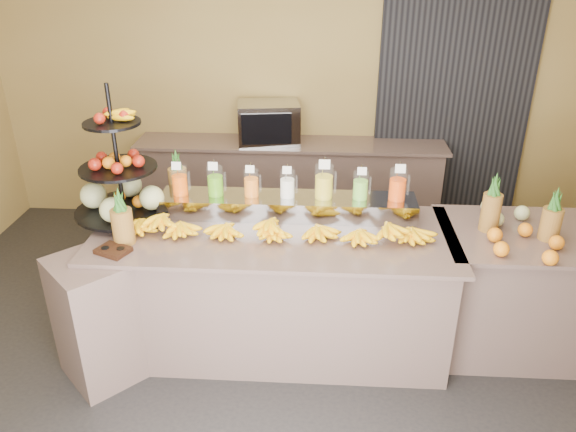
# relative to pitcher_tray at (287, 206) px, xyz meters

# --- Properties ---
(ground) EXTENTS (6.00, 6.00, 0.00)m
(ground) POSITION_rel_pitcher_tray_xyz_m (-0.07, -0.58, -1.01)
(ground) COLOR black
(ground) RESTS_ON ground
(room_envelope) EXTENTS (6.04, 5.02, 2.82)m
(room_envelope) POSITION_rel_pitcher_tray_xyz_m (0.11, 0.21, 0.87)
(room_envelope) COLOR olive
(room_envelope) RESTS_ON ground
(buffet_counter) EXTENTS (2.75, 1.25, 0.93)m
(buffet_counter) POSITION_rel_pitcher_tray_xyz_m (-0.19, -0.32, -0.54)
(buffet_counter) COLOR gray
(buffet_counter) RESTS_ON ground
(right_counter) EXTENTS (1.08, 0.88, 0.93)m
(right_counter) POSITION_rel_pitcher_tray_xyz_m (1.63, -0.18, -0.54)
(right_counter) COLOR gray
(right_counter) RESTS_ON ground
(back_ledge) EXTENTS (3.10, 0.55, 0.93)m
(back_ledge) POSITION_rel_pitcher_tray_xyz_m (-0.07, 1.67, -0.54)
(back_ledge) COLOR gray
(back_ledge) RESTS_ON ground
(pitcher_tray) EXTENTS (1.85, 0.30, 0.15)m
(pitcher_tray) POSITION_rel_pitcher_tray_xyz_m (0.00, 0.00, 0.00)
(pitcher_tray) COLOR gray
(pitcher_tray) RESTS_ON buffet_counter
(juice_pitcher_orange_a) EXTENTS (0.11, 0.12, 0.28)m
(juice_pitcher_orange_a) POSITION_rel_pitcher_tray_xyz_m (-0.78, -0.00, 0.17)
(juice_pitcher_orange_a) COLOR silver
(juice_pitcher_orange_a) RESTS_ON pitcher_tray
(juice_pitcher_green) EXTENTS (0.12, 0.12, 0.28)m
(juice_pitcher_green) POSITION_rel_pitcher_tray_xyz_m (-0.52, -0.00, 0.17)
(juice_pitcher_green) COLOR silver
(juice_pitcher_green) RESTS_ON pitcher_tray
(juice_pitcher_orange_b) EXTENTS (0.11, 0.11, 0.26)m
(juice_pitcher_orange_b) POSITION_rel_pitcher_tray_xyz_m (-0.26, -0.00, 0.16)
(juice_pitcher_orange_b) COLOR silver
(juice_pitcher_orange_b) RESTS_ON pitcher_tray
(juice_pitcher_milk) EXTENTS (0.11, 0.11, 0.26)m
(juice_pitcher_milk) POSITION_rel_pitcher_tray_xyz_m (-0.00, -0.00, 0.16)
(juice_pitcher_milk) COLOR silver
(juice_pitcher_milk) RESTS_ON pitcher_tray
(juice_pitcher_lemon) EXTENTS (0.13, 0.14, 0.32)m
(juice_pitcher_lemon) POSITION_rel_pitcher_tray_xyz_m (0.26, -0.00, 0.18)
(juice_pitcher_lemon) COLOR silver
(juice_pitcher_lemon) RESTS_ON pitcher_tray
(juice_pitcher_lime) EXTENTS (0.11, 0.11, 0.27)m
(juice_pitcher_lime) POSITION_rel_pitcher_tray_xyz_m (0.52, -0.00, 0.17)
(juice_pitcher_lime) COLOR silver
(juice_pitcher_lime) RESTS_ON pitcher_tray
(juice_pitcher_orange_c) EXTENTS (0.12, 0.13, 0.30)m
(juice_pitcher_orange_c) POSITION_rel_pitcher_tray_xyz_m (0.78, -0.00, 0.18)
(juice_pitcher_orange_c) COLOR silver
(juice_pitcher_orange_c) RESTS_ON pitcher_tray
(banana_heap) EXTENTS (2.12, 0.19, 0.18)m
(banana_heap) POSITION_rel_pitcher_tray_xyz_m (-0.09, -0.31, -0.01)
(banana_heap) COLOR yellow
(banana_heap) RESTS_ON buffet_counter
(fruit_stand) EXTENTS (0.78, 0.78, 0.97)m
(fruit_stand) POSITION_rel_pitcher_tray_xyz_m (-1.14, -0.09, 0.17)
(fruit_stand) COLOR black
(fruit_stand) RESTS_ON buffet_counter
(condiment_caddy) EXTENTS (0.25, 0.22, 0.03)m
(condiment_caddy) POSITION_rel_pitcher_tray_xyz_m (-1.09, -0.62, -0.06)
(condiment_caddy) COLOR black
(condiment_caddy) RESTS_ON buffet_counter
(pineapple_left_a) EXTENTS (0.14, 0.14, 0.40)m
(pineapple_left_a) POSITION_rel_pitcher_tray_xyz_m (-1.06, -0.48, 0.07)
(pineapple_left_a) COLOR brown
(pineapple_left_a) RESTS_ON buffet_counter
(pineapple_left_b) EXTENTS (0.14, 0.14, 0.42)m
(pineapple_left_b) POSITION_rel_pitcher_tray_xyz_m (-0.85, 0.22, 0.08)
(pineapple_left_b) COLOR brown
(pineapple_left_b) RESTS_ON buffet_counter
(right_fruit_pile) EXTENTS (0.51, 0.49, 0.27)m
(right_fruit_pile) POSITION_rel_pitcher_tray_xyz_m (1.57, -0.31, 0.01)
(right_fruit_pile) COLOR brown
(right_fruit_pile) RESTS_ON right_counter
(oven_warmer) EXTENTS (0.65, 0.50, 0.40)m
(oven_warmer) POSITION_rel_pitcher_tray_xyz_m (-0.29, 1.67, 0.12)
(oven_warmer) COLOR gray
(oven_warmer) RESTS_ON back_ledge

